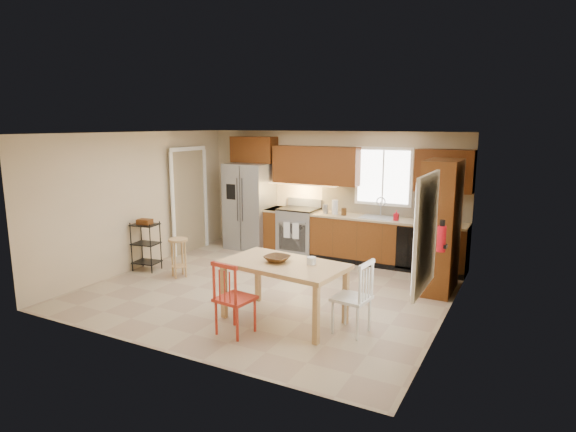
% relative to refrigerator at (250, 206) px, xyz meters
% --- Properties ---
extents(floor, '(5.50, 5.50, 0.00)m').
position_rel_refrigerator_xyz_m(floor, '(1.70, -2.12, -0.91)').
color(floor, tan).
rests_on(floor, ground).
extents(ceiling, '(5.50, 5.00, 0.02)m').
position_rel_refrigerator_xyz_m(ceiling, '(1.70, -2.12, 1.59)').
color(ceiling, silver).
rests_on(ceiling, ground).
extents(wall_back, '(5.50, 0.02, 2.50)m').
position_rel_refrigerator_xyz_m(wall_back, '(1.70, 0.38, 0.34)').
color(wall_back, '#CCB793').
rests_on(wall_back, ground).
extents(wall_front, '(5.50, 0.02, 2.50)m').
position_rel_refrigerator_xyz_m(wall_front, '(1.70, -4.62, 0.34)').
color(wall_front, '#CCB793').
rests_on(wall_front, ground).
extents(wall_left, '(0.02, 5.00, 2.50)m').
position_rel_refrigerator_xyz_m(wall_left, '(-1.05, -2.12, 0.34)').
color(wall_left, '#CCB793').
rests_on(wall_left, ground).
extents(wall_right, '(0.02, 5.00, 2.50)m').
position_rel_refrigerator_xyz_m(wall_right, '(4.45, -2.12, 0.34)').
color(wall_right, '#CCB793').
rests_on(wall_right, ground).
extents(refrigerator, '(0.92, 0.75, 1.82)m').
position_rel_refrigerator_xyz_m(refrigerator, '(0.00, 0.00, 0.00)').
color(refrigerator, gray).
rests_on(refrigerator, floor).
extents(range_stove, '(0.76, 0.63, 0.92)m').
position_rel_refrigerator_xyz_m(range_stove, '(1.15, 0.06, -0.45)').
color(range_stove, gray).
rests_on(range_stove, floor).
extents(base_cabinet_narrow, '(0.30, 0.60, 0.90)m').
position_rel_refrigerator_xyz_m(base_cabinet_narrow, '(0.60, 0.08, -0.46)').
color(base_cabinet_narrow, '#633012').
rests_on(base_cabinet_narrow, floor).
extents(base_cabinet_run, '(2.92, 0.60, 0.90)m').
position_rel_refrigerator_xyz_m(base_cabinet_run, '(2.99, 0.08, -0.46)').
color(base_cabinet_run, '#633012').
rests_on(base_cabinet_run, floor).
extents(dishwasher, '(0.60, 0.02, 0.78)m').
position_rel_refrigerator_xyz_m(dishwasher, '(3.55, -0.22, -0.46)').
color(dishwasher, black).
rests_on(dishwasher, floor).
extents(backsplash, '(2.92, 0.03, 0.55)m').
position_rel_refrigerator_xyz_m(backsplash, '(2.99, 0.36, 0.27)').
color(backsplash, beige).
rests_on(backsplash, wall_back).
extents(upper_over_fridge, '(1.00, 0.35, 0.55)m').
position_rel_refrigerator_xyz_m(upper_over_fridge, '(0.00, 0.20, 1.19)').
color(upper_over_fridge, '#53280D').
rests_on(upper_over_fridge, wall_back).
extents(upper_left_block, '(1.80, 0.35, 0.75)m').
position_rel_refrigerator_xyz_m(upper_left_block, '(1.45, 0.20, 0.92)').
color(upper_left_block, '#53280D').
rests_on(upper_left_block, wall_back).
extents(upper_right_block, '(1.00, 0.35, 0.75)m').
position_rel_refrigerator_xyz_m(upper_right_block, '(3.95, 0.20, 0.92)').
color(upper_right_block, '#53280D').
rests_on(upper_right_block, wall_back).
extents(window_back, '(1.12, 0.04, 1.12)m').
position_rel_refrigerator_xyz_m(window_back, '(2.80, 0.35, 0.74)').
color(window_back, white).
rests_on(window_back, wall_back).
extents(sink, '(0.62, 0.46, 0.16)m').
position_rel_refrigerator_xyz_m(sink, '(2.80, 0.08, -0.05)').
color(sink, gray).
rests_on(sink, base_cabinet_run).
extents(undercab_glow, '(1.60, 0.30, 0.01)m').
position_rel_refrigerator_xyz_m(undercab_glow, '(1.15, 0.17, 0.52)').
color(undercab_glow, '#FFBF66').
rests_on(undercab_glow, wall_back).
extents(soap_bottle, '(0.09, 0.09, 0.19)m').
position_rel_refrigerator_xyz_m(soap_bottle, '(3.18, -0.02, 0.09)').
color(soap_bottle, red).
rests_on(soap_bottle, base_cabinet_run).
extents(paper_towel, '(0.12, 0.12, 0.28)m').
position_rel_refrigerator_xyz_m(paper_towel, '(1.95, 0.03, 0.13)').
color(paper_towel, silver).
rests_on(paper_towel, base_cabinet_run).
extents(canister_steel, '(0.11, 0.11, 0.18)m').
position_rel_refrigerator_xyz_m(canister_steel, '(1.75, 0.03, 0.08)').
color(canister_steel, gray).
rests_on(canister_steel, base_cabinet_run).
extents(canister_wood, '(0.10, 0.10, 0.14)m').
position_rel_refrigerator_xyz_m(canister_wood, '(2.15, -0.00, 0.06)').
color(canister_wood, '#472B13').
rests_on(canister_wood, base_cabinet_run).
extents(pantry, '(0.50, 0.95, 2.10)m').
position_rel_refrigerator_xyz_m(pantry, '(4.13, -0.93, 0.14)').
color(pantry, '#633012').
rests_on(pantry, floor).
extents(fire_extinguisher, '(0.12, 0.12, 0.36)m').
position_rel_refrigerator_xyz_m(fire_extinguisher, '(4.33, -1.98, 0.19)').
color(fire_extinguisher, red).
rests_on(fire_extinguisher, wall_right).
extents(window_right, '(0.04, 1.02, 1.32)m').
position_rel_refrigerator_xyz_m(window_right, '(4.38, -3.27, 0.54)').
color(window_right, white).
rests_on(window_right, wall_right).
extents(doorway, '(0.04, 0.95, 2.10)m').
position_rel_refrigerator_xyz_m(doorway, '(-0.97, -0.82, 0.14)').
color(doorway, '#8C7A59').
rests_on(doorway, wall_left).
extents(dining_table, '(1.73, 1.10, 0.80)m').
position_rel_refrigerator_xyz_m(dining_table, '(2.51, -3.14, -0.51)').
color(dining_table, tan).
rests_on(dining_table, floor).
extents(chair_red, '(0.50, 0.50, 0.96)m').
position_rel_refrigerator_xyz_m(chair_red, '(2.16, -3.79, -0.43)').
color(chair_red, '#A92A1A').
rests_on(chair_red, floor).
extents(chair_white, '(0.50, 0.50, 0.96)m').
position_rel_refrigerator_xyz_m(chair_white, '(3.46, -3.09, -0.43)').
color(chair_white, silver).
rests_on(chair_white, floor).
extents(table_bowl, '(0.37, 0.37, 0.08)m').
position_rel_refrigerator_xyz_m(table_bowl, '(2.41, -3.14, -0.10)').
color(table_bowl, '#472B13').
rests_on(table_bowl, dining_table).
extents(table_jar, '(0.14, 0.14, 0.15)m').
position_rel_refrigerator_xyz_m(table_jar, '(2.87, -3.03, -0.07)').
color(table_jar, silver).
rests_on(table_jar, dining_table).
extents(bar_stool, '(0.40, 0.40, 0.69)m').
position_rel_refrigerator_xyz_m(bar_stool, '(-0.01, -2.32, -0.57)').
color(bar_stool, tan).
rests_on(bar_stool, floor).
extents(utility_cart, '(0.50, 0.41, 0.90)m').
position_rel_refrigerator_xyz_m(utility_cart, '(-0.80, -2.28, -0.46)').
color(utility_cart, black).
rests_on(utility_cart, floor).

